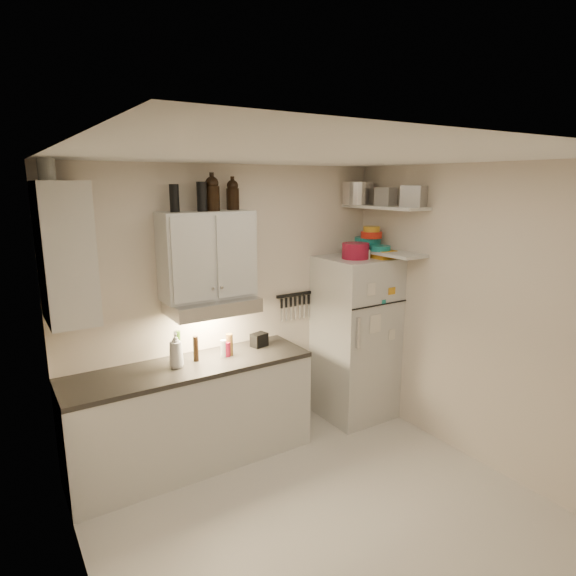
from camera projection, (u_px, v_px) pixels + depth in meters
floor at (324, 517)px, 3.59m from camera, size 3.20×3.00×0.02m
ceiling at (331, 154)px, 3.03m from camera, size 3.20×3.00×0.02m
back_wall at (231, 305)px, 4.56m from camera, size 3.20×0.02×2.60m
left_wall at (77, 409)px, 2.47m from camera, size 0.02×3.00×2.60m
right_wall at (476, 317)px, 4.16m from camera, size 0.02×3.00×2.60m
base_cabinet at (192, 416)px, 4.20m from camera, size 2.10×0.60×0.88m
countertop at (190, 367)px, 4.10m from camera, size 2.10×0.62×0.04m
upper_cabinet at (207, 255)px, 4.14m from camera, size 0.80×0.33×0.75m
side_cabinet at (65, 253)px, 3.41m from camera, size 0.33×0.55×1.00m
range_hood at (212, 306)px, 4.18m from camera, size 0.76×0.46×0.12m
fridge at (355, 338)px, 5.02m from camera, size 0.70×0.68×1.70m
shelf_hi at (384, 207)px, 4.72m from camera, size 0.30×0.95×0.03m
shelf_lo at (382, 252)px, 4.82m from camera, size 0.30×0.95×0.03m
knife_strip at (294, 295)px, 4.90m from camera, size 0.42×0.02×0.03m
dutch_oven at (355, 251)px, 4.74m from camera, size 0.33×0.33×0.16m
book_stack at (382, 254)px, 4.79m from camera, size 0.20×0.25×0.08m
spice_jar at (368, 254)px, 4.73m from camera, size 0.06×0.06×0.09m
stock_pot at (358, 193)px, 4.93m from camera, size 0.34×0.34×0.23m
tin_a at (386, 196)px, 4.70m from camera, size 0.22×0.20×0.18m
tin_b at (414, 196)px, 4.43m from camera, size 0.25×0.25×0.20m
bowl_teal at (368, 243)px, 4.97m from camera, size 0.27×0.27×0.11m
bowl_orange at (371, 235)px, 4.90m from camera, size 0.22×0.22×0.06m
bowl_yellow at (372, 229)px, 4.88m from camera, size 0.17×0.17×0.05m
plates at (380, 248)px, 4.75m from camera, size 0.22×0.22×0.05m
growler_a at (212, 193)px, 4.07m from camera, size 0.14×0.14×0.30m
growler_b at (233, 194)px, 4.23m from camera, size 0.14×0.14×0.27m
thermos_a at (202, 197)px, 3.99m from camera, size 0.09×0.09×0.24m
thermos_b at (174, 198)px, 3.92m from camera, size 0.08×0.08×0.22m
side_jar at (46, 169)px, 3.28m from camera, size 0.14×0.14×0.15m
soap_bottle at (176, 348)px, 4.00m from camera, size 0.16×0.16×0.34m
pepper_mill at (230, 345)px, 4.30m from camera, size 0.08×0.08×0.20m
oil_bottle at (178, 347)px, 4.13m from camera, size 0.06×0.06×0.28m
vinegar_bottle at (196, 349)px, 4.15m from camera, size 0.06×0.06×0.22m
clear_bottle at (223, 349)px, 4.26m from camera, size 0.06×0.06×0.16m
red_jar at (227, 349)px, 4.28m from camera, size 0.07×0.07×0.13m
caddy at (259, 340)px, 4.54m from camera, size 0.17×0.14×0.13m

